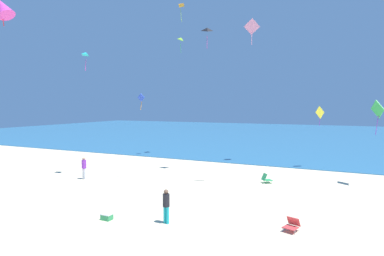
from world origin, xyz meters
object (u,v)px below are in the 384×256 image
kite_teal (86,54)px  kite_green (378,110)px  kite_magenta (3,7)px  kite_lime (181,39)px  cooler_box (107,217)px  person_4 (84,166)px  beach_chair_far_right (266,178)px  kite_yellow (320,113)px  beach_chair_mid_beach (292,225)px  kite_orange (181,5)px  kite_pink (252,27)px  kite_blue (141,98)px  person_5 (166,204)px  kite_black (207,29)px

kite_teal → kite_green: kite_teal is taller
kite_magenta → kite_lime: kite_lime is taller
cooler_box → person_4: size_ratio=0.31×
cooler_box → kite_green: 16.47m
kite_lime → kite_green: size_ratio=0.74×
person_4 → kite_green: kite_green is taller
beach_chair_far_right → kite_yellow: bearing=32.2°
beach_chair_mid_beach → kite_orange: (-11.76, 13.80, 13.81)m
kite_magenta → kite_pink: bearing=55.3°
kite_magenta → kite_yellow: (10.65, 18.09, -4.33)m
kite_blue → beach_chair_mid_beach: bearing=-25.2°
kite_teal → kite_blue: size_ratio=1.21×
beach_chair_mid_beach → person_4: 14.22m
cooler_box → kite_blue: 9.03m
person_5 → kite_pink: kite_pink is taller
beach_chair_far_right → kite_pink: bearing=-150.9°
kite_black → kite_blue: (-3.00, -3.99, -4.94)m
kite_pink → kite_lime: bearing=135.3°
kite_orange → kite_magenta: bearing=-85.7°
kite_orange → cooler_box: bearing=-74.7°
kite_lime → kite_yellow: size_ratio=1.01×
beach_chair_mid_beach → kite_pink: (-3.21, 6.03, 9.26)m
kite_teal → kite_lime: kite_lime is taller
person_4 → person_5: bearing=74.0°
kite_black → kite_blue: kite_black is taller
beach_chair_mid_beach → kite_green: 10.89m
kite_teal → kite_blue: (3.96, 0.66, -3.01)m
beach_chair_far_right → kite_green: size_ratio=0.37×
person_5 → kite_green: bearing=158.2°
person_4 → kite_lime: bearing=-175.1°
cooler_box → kite_green: bearing=45.5°
person_5 → kite_black: kite_black is taller
kite_black → cooler_box: bearing=-91.5°
kite_teal → kite_orange: (2.33, 9.69, 5.65)m
kite_blue → kite_yellow: 13.79m
cooler_box → kite_blue: bearing=111.7°
person_5 → kite_teal: bearing=-103.4°
person_4 → kite_pink: 13.93m
kite_green → beach_chair_mid_beach: bearing=-111.7°
person_5 → kite_magenta: (-5.50, -2.98, 7.88)m
beach_chair_far_right → beach_chair_mid_beach: 7.83m
cooler_box → person_4: bearing=139.6°
cooler_box → kite_yellow: size_ratio=0.31×
person_4 → person_5: size_ratio=1.04×
kite_yellow → beach_chair_far_right: bearing=-113.6°
beach_chair_mid_beach → kite_lime: 22.45m
beach_chair_far_right → person_5: person_5 is taller
kite_blue → kite_green: 14.53m
kite_black → kite_blue: 7.03m
cooler_box → kite_orange: (-4.34, 15.84, 13.93)m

